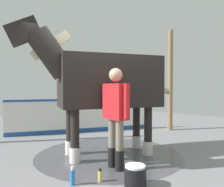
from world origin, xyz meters
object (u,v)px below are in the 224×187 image
Objects in this scene: handler at (116,111)px; wash_bucket at (135,176)px; bottle_spray at (72,177)px; horse at (103,82)px; bottle_shampoo at (100,176)px.

wash_bucket is at bearing -103.47° from handler.
handler reaches higher than wash_bucket.
bottle_spray is (0.69, 0.54, -0.03)m from wash_bucket.
handler is 5.49× the size of wash_bucket.
horse reaches higher than handler.
bottle_spray is at bearing 57.65° from bottle_shampoo.
wash_bucket is 1.18× the size of bottle_spray.
bottle_shampoo is at bearing -122.35° from bottle_spray.
horse is 2.05m from wash_bucket.
horse reaches higher than bottle_shampoo.
wash_bucket is (-1.34, 0.79, -1.34)m from horse.
handler is (-0.69, 0.43, -0.50)m from horse.
horse is 0.95m from handler.
handler is at bearing -92.59° from bottle_spray.
handler is 1.07m from bottle_shampoo.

